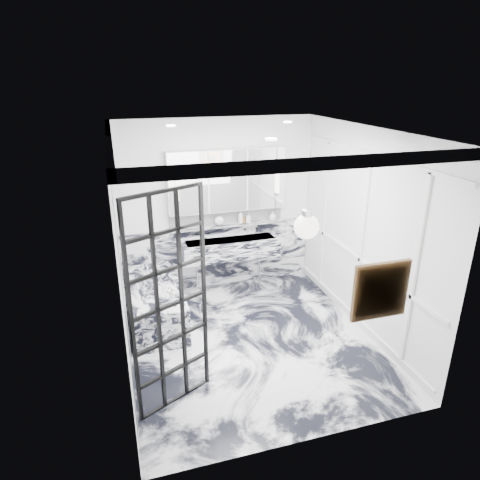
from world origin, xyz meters
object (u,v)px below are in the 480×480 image
object	(u,v)px
trough_sink	(230,248)
mirror_cabinet	(227,181)
bathtub	(155,303)
crittall_door	(170,305)

from	to	relation	value
trough_sink	mirror_cabinet	size ratio (longest dim) A/B	0.84
bathtub	trough_sink	bearing A→B (deg)	26.48
crittall_door	mirror_cabinet	distance (m)	2.95
trough_sink	mirror_cabinet	xyz separation A→B (m)	(-0.00, 0.17, 1.09)
crittall_door	trough_sink	xyz separation A→B (m)	(1.30, 2.41, -0.46)
mirror_cabinet	bathtub	distance (m)	2.20
bathtub	crittall_door	bearing A→B (deg)	-89.05
mirror_cabinet	crittall_door	bearing A→B (deg)	-116.67
mirror_cabinet	bathtub	xyz separation A→B (m)	(-1.32, -0.83, -1.54)
trough_sink	crittall_door	bearing A→B (deg)	-118.27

